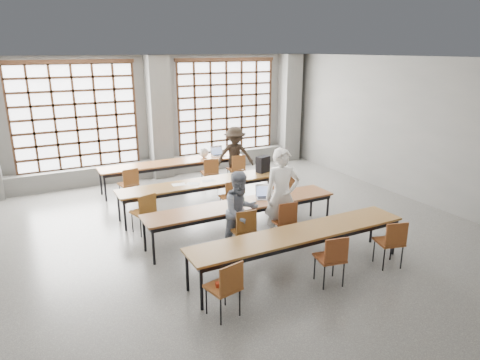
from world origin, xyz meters
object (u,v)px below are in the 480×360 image
Objects in this scene: desk_row_a at (174,164)px; phone at (253,203)px; desk_row_d at (300,235)px; mouse at (283,195)px; chair_front_left at (244,226)px; plastic_bag at (204,152)px; chair_back_right at (237,167)px; student_male at (282,196)px; laptop_front at (265,195)px; desk_row_b at (204,184)px; chair_mid_centre at (232,195)px; chair_near_left at (226,284)px; desk_row_c at (242,206)px; backpack at (263,164)px; chair_near_mid at (332,255)px; chair_back_mid at (210,170)px; student_female at (241,212)px; laptop_back at (218,153)px; green_box at (238,200)px; chair_near_right at (392,239)px; student_back at (235,156)px; chair_mid_right at (285,186)px; red_pouch at (223,284)px; chair_back_left at (129,181)px; chair_front_right at (285,218)px.

desk_row_a is 30.77× the size of phone.
mouse is at bearing 66.04° from desk_row_d.
desk_row_d is at bearing -63.22° from chair_front_left.
phone is at bearing -98.77° from plastic_bag.
chair_back_right is at bearing 68.09° from phone.
student_male is 4.22× the size of laptop_front.
desk_row_b is 30.77× the size of phone.
chair_mid_centre and chair_near_left have the same top height.
desk_row_b is at bearing 85.08° from chair_front_left.
chair_mid_centre is 2.80m from plastic_bag.
backpack is at bearing 49.53° from desk_row_c.
chair_back_right is 8.98× the size of mouse.
plastic_bag is at bearing 92.95° from backpack.
chair_mid_centre is at bearing -166.73° from backpack.
chair_back_mid is at bearing 87.17° from chair_near_mid.
student_female reaches higher than chair_mid_centre.
chair_front_left reaches higher than phone.
student_male reaches higher than laptop_back.
chair_back_right reaches higher than green_box.
phone is (-1.52, 2.19, 0.20)m from chair_near_right.
chair_front_left is at bearing -99.28° from student_back.
chair_mid_right is at bearing 55.33° from mouse.
chair_back_mid is at bearing 75.45° from chair_front_left.
student_female is 1.06m from laptop_front.
chair_back_right is at bearing -71.60° from laptop_back.
desk_row_c is 2.02m from chair_mid_right.
chair_back_mid is at bearing 79.60° from chair_mid_centre.
desk_row_c is 0.60m from laptop_front.
backpack is (0.02, -1.38, 0.39)m from chair_back_right.
green_box is (-1.76, -0.99, 0.24)m from chair_mid_right.
red_pouch is (-2.08, -1.72, -0.44)m from student_male.
desk_row_b is 1.92m from chair_mid_right.
student_female is (0.01, 0.13, 0.24)m from chair_front_left.
chair_near_mid is 6.22m from laptop_back.
chair_near_mid is (0.52, -6.05, -0.13)m from desk_row_a.
laptop_back reaches higher than desk_row_a.
green_box is (-1.53, -3.05, 0.24)m from chair_back_right.
plastic_bag is (0.90, 0.05, 0.21)m from desk_row_a.
chair_back_right is (2.98, -0.00, 0.00)m from chair_back_left.
phone is at bearing -152.31° from laptop_front.
chair_near_left is at bearing -117.56° from chair_mid_centre.
chair_front_right and chair_near_right have the same top height.
laptop_back is at bearing 98.29° from student_male.
green_box is (-0.45, 2.37, 0.24)m from chair_near_mid.
student_back is (1.48, 3.26, 0.15)m from desk_row_c.
desk_row_c is at bearing 126.52° from chair_near_right.
desk_row_c is at bearing 99.96° from chair_near_mid.
chair_front_right is at bearing -60.83° from chair_back_left.
chair_near_mid is 6.77× the size of phone.
chair_back_mid and chair_front_left have the same top height.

